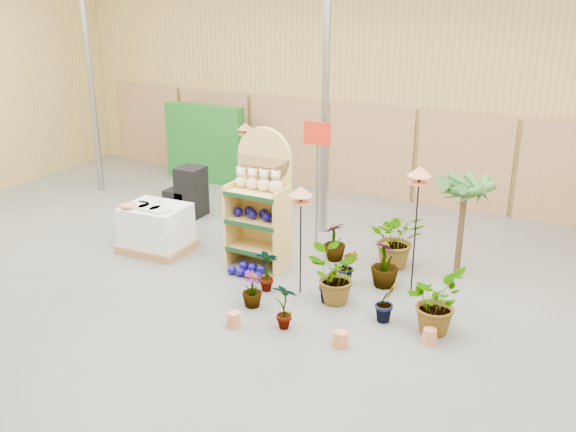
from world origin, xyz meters
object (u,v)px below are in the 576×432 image
object	(u,v)px
bird_table_front	(301,195)
potted_plant_2	(333,276)
display_shelf	(262,203)
pallet_stack	(156,228)

from	to	relation	value
bird_table_front	potted_plant_2	world-z (taller)	bird_table_front
potted_plant_2	bird_table_front	bearing A→B (deg)	172.48
display_shelf	potted_plant_2	distance (m)	1.92
display_shelf	pallet_stack	size ratio (longest dim) A/B	1.92
pallet_stack	potted_plant_2	xyz separation A→B (m)	(3.53, -0.39, 0.01)
pallet_stack	potted_plant_2	size ratio (longest dim) A/B	1.41
display_shelf	pallet_stack	bearing A→B (deg)	-167.51
display_shelf	bird_table_front	size ratio (longest dim) A/B	1.35
pallet_stack	bird_table_front	size ratio (longest dim) A/B	0.71
display_shelf	pallet_stack	distance (m)	2.04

